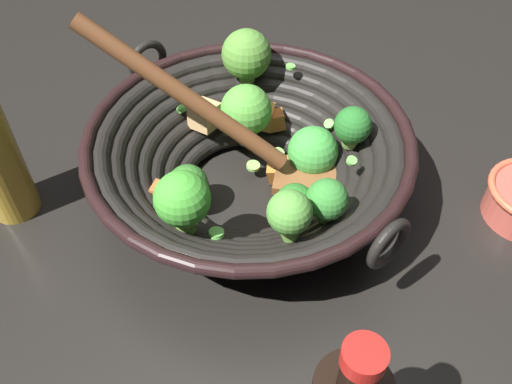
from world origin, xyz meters
name	(u,v)px	position (x,y,z in m)	size (l,w,h in m)	color
ground_plane	(250,195)	(0.00, 0.00, 0.00)	(4.00, 4.00, 0.00)	black
wok	(250,156)	(0.00, 0.00, 0.06)	(0.38, 0.35, 0.22)	black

